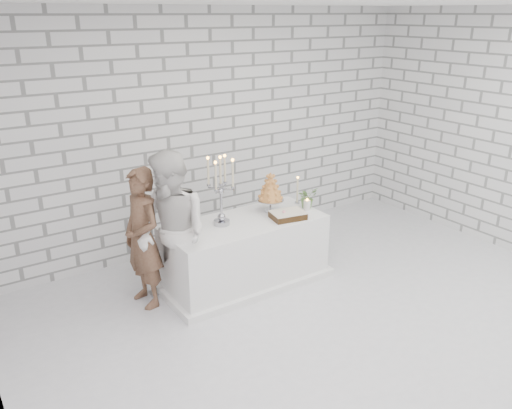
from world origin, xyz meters
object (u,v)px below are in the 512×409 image
object	(u,v)px
groom	(143,238)
bride	(172,234)
cake_table	(245,252)
candelabra	(221,191)
croquembouche	(270,192)

from	to	relation	value
groom	bride	distance (m)	0.35
cake_table	groom	size ratio (longest dim) A/B	1.21
bride	candelabra	xyz separation A→B (m)	(0.64, 0.12, 0.30)
candelabra	cake_table	bearing A→B (deg)	-13.01
bride	candelabra	world-z (taller)	bride
candelabra	bride	bearing A→B (deg)	-169.28
bride	groom	bearing A→B (deg)	-153.11
groom	candelabra	world-z (taller)	candelabra
bride	croquembouche	xyz separation A→B (m)	(1.30, 0.14, 0.15)
cake_table	candelabra	bearing A→B (deg)	166.99
candelabra	croquembouche	world-z (taller)	candelabra
bride	croquembouche	world-z (taller)	bride
groom	croquembouche	size ratio (longest dim) A/B	3.12
cake_table	groom	bearing A→B (deg)	169.83
groom	cake_table	bearing A→B (deg)	72.64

